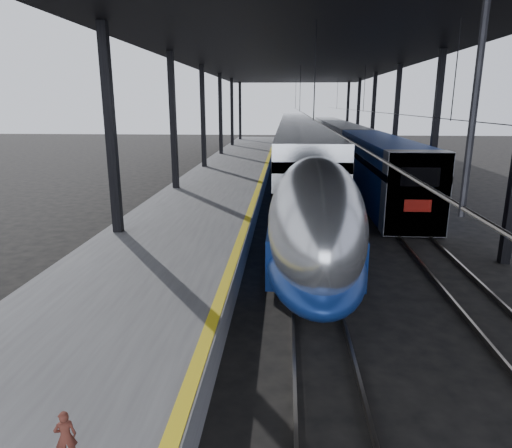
{
  "coord_description": "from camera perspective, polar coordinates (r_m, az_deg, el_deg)",
  "views": [
    {
      "loc": [
        1.02,
        -12.55,
        6.06
      ],
      "look_at": [
        -0.01,
        2.76,
        2.0
      ],
      "focal_mm": 32.0,
      "sensor_mm": 36.0,
      "label": 1
    }
  ],
  "objects": [
    {
      "name": "ground",
      "position": [
        13.98,
        -0.74,
        -10.88
      ],
      "size": [
        160.0,
        160.0,
        0.0
      ],
      "primitive_type": "plane",
      "color": "black",
      "rests_on": "ground"
    },
    {
      "name": "tgv_train",
      "position": [
        42.09,
        5.21,
        9.43
      ],
      "size": [
        3.2,
        65.2,
        4.59
      ],
      "color": "#BABDC2",
      "rests_on": "ground"
    },
    {
      "name": "yellow_strip",
      "position": [
        32.99,
        0.79,
        6.01
      ],
      "size": [
        0.3,
        80.0,
        0.01
      ],
      "primitive_type": "cube",
      "color": "gold",
      "rests_on": "platform"
    },
    {
      "name": "rails",
      "position": [
        33.28,
        9.79,
        4.26
      ],
      "size": [
        6.52,
        80.0,
        0.16
      ],
      "color": "slate",
      "rests_on": "ground"
    },
    {
      "name": "second_train",
      "position": [
        48.52,
        11.05,
        9.78
      ],
      "size": [
        2.89,
        56.05,
        3.98
      ],
      "color": "navy",
      "rests_on": "ground"
    },
    {
      "name": "platform",
      "position": [
        33.33,
        -4.04,
        5.19
      ],
      "size": [
        6.0,
        80.0,
        1.0
      ],
      "primitive_type": "cube",
      "color": "#4C4C4F",
      "rests_on": "ground"
    },
    {
      "name": "canopy",
      "position": [
        32.71,
        5.7,
        20.12
      ],
      "size": [
        18.0,
        75.0,
        9.47
      ],
      "color": "black",
      "rests_on": "ground"
    },
    {
      "name": "child",
      "position": [
        7.75,
        -22.71,
        -23.3
      ],
      "size": [
        0.36,
        0.31,
        0.83
      ],
      "primitive_type": "imported",
      "rotation": [
        0.0,
        0.0,
        3.57
      ],
      "color": "#55251C",
      "rests_on": "platform"
    }
  ]
}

